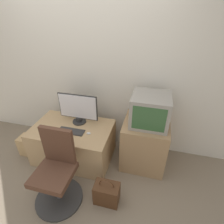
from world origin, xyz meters
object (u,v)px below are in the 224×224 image
(main_monitor, at_px, (78,109))
(crt_tv, at_px, (150,110))
(keyboard, at_px, (71,131))
(mouse, at_px, (89,133))
(cardboard_box_lower, at_px, (27,145))
(handbag, at_px, (107,193))
(office_chair, at_px, (57,175))

(main_monitor, bearing_deg, crt_tv, 0.12)
(main_monitor, height_order, keyboard, main_monitor)
(mouse, distance_m, crt_tv, 0.88)
(cardboard_box_lower, relative_size, handbag, 0.81)
(office_chair, xyz_separation_m, cardboard_box_lower, (-0.89, 0.56, -0.23))
(mouse, height_order, crt_tv, crt_tv)
(mouse, distance_m, cardboard_box_lower, 1.14)
(mouse, relative_size, cardboard_box_lower, 0.19)
(cardboard_box_lower, bearing_deg, keyboard, 2.10)
(keyboard, height_order, handbag, keyboard)
(office_chair, bearing_deg, handbag, 7.33)
(mouse, bearing_deg, main_monitor, 134.95)
(main_monitor, xyz_separation_m, mouse, (0.24, -0.24, -0.22))
(main_monitor, distance_m, keyboard, 0.34)
(main_monitor, bearing_deg, office_chair, -85.62)
(keyboard, relative_size, handbag, 0.96)
(main_monitor, xyz_separation_m, handbag, (0.64, -0.77, -0.65))
(crt_tv, relative_size, cardboard_box_lower, 1.54)
(main_monitor, height_order, handbag, main_monitor)
(mouse, bearing_deg, handbag, -52.52)
(keyboard, xyz_separation_m, crt_tv, (1.03, 0.25, 0.35))
(mouse, bearing_deg, crt_tv, 17.47)
(crt_tv, bearing_deg, mouse, -162.53)
(keyboard, bearing_deg, crt_tv, 13.81)
(mouse, bearing_deg, keyboard, -177.75)
(crt_tv, distance_m, cardboard_box_lower, 2.01)
(crt_tv, bearing_deg, keyboard, -166.19)
(mouse, relative_size, handbag, 0.15)
(keyboard, bearing_deg, cardboard_box_lower, -177.90)
(mouse, height_order, cardboard_box_lower, mouse)
(mouse, xyz_separation_m, crt_tv, (0.77, 0.24, 0.35))
(crt_tv, xyz_separation_m, office_chair, (-0.95, -0.84, -0.53))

